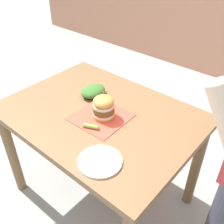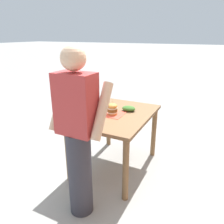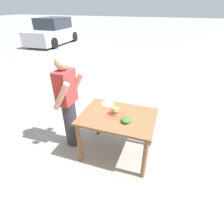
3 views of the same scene
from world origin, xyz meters
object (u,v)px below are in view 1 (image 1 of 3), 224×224
(sandwich, at_px, (104,107))
(pickle_spear, at_px, (91,126))
(side_plate_with_forks, at_px, (100,161))
(patio_table, at_px, (100,128))
(side_salad, at_px, (93,91))

(sandwich, distance_m, pickle_spear, 0.14)
(side_plate_with_forks, bearing_deg, patio_table, -136.87)
(pickle_spear, distance_m, side_plate_with_forks, 0.27)
(patio_table, height_order, side_salad, side_salad)
(patio_table, bearing_deg, side_plate_with_forks, 43.13)
(pickle_spear, relative_size, side_salad, 0.50)
(patio_table, distance_m, side_plate_with_forks, 0.43)
(sandwich, distance_m, side_salad, 0.26)
(patio_table, xyz_separation_m, side_plate_with_forks, (0.30, 0.28, 0.13))
(patio_table, relative_size, side_plate_with_forks, 5.44)
(pickle_spear, xyz_separation_m, side_plate_with_forks, (0.15, 0.22, -0.01))
(side_salad, bearing_deg, sandwich, 58.22)
(pickle_spear, height_order, side_plate_with_forks, pickle_spear)
(pickle_spear, bearing_deg, side_plate_with_forks, 54.27)
(pickle_spear, bearing_deg, side_salad, -138.25)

